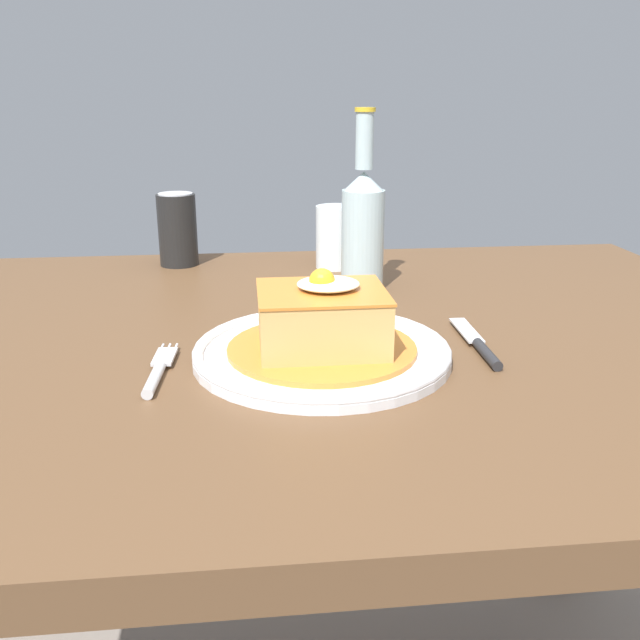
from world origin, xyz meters
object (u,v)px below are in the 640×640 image
main_plate (322,352)px  beer_bottle_clear (363,224)px  soda_can (178,230)px  fork (158,372)px  drinking_glass (336,241)px  knife (481,347)px

main_plate → beer_bottle_clear: (0.09, 0.28, 0.09)m
soda_can → beer_bottle_clear: bearing=-32.9°
soda_can → fork: bearing=-87.9°
main_plate → beer_bottle_clear: 0.31m
soda_can → drinking_glass: 0.27m
beer_bottle_clear → drinking_glass: (-0.02, 0.14, -0.05)m
main_plate → drinking_glass: 0.43m
knife → beer_bottle_clear: 0.31m
fork → drinking_glass: 0.52m
knife → beer_bottle_clear: (-0.09, 0.28, 0.09)m
knife → soda_can: 0.61m
knife → drinking_glass: bearing=105.3°
fork → drinking_glass: size_ratio=1.35×
drinking_glass → fork: bearing=-118.7°
soda_can → beer_bottle_clear: 0.35m
beer_bottle_clear → drinking_glass: 0.15m
main_plate → drinking_glass: size_ratio=2.76×
fork → beer_bottle_clear: size_ratio=0.53×
fork → soda_can: bearing=92.1°
main_plate → beer_bottle_clear: beer_bottle_clear is taller
fork → knife: bearing=5.6°
main_plate → fork: bearing=-169.8°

